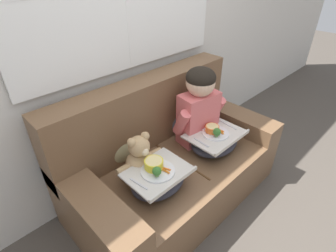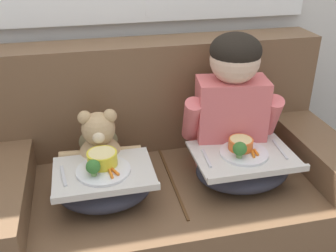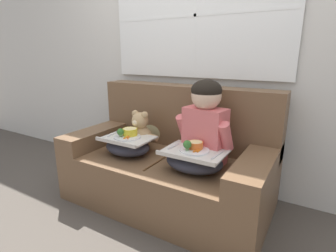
# 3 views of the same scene
# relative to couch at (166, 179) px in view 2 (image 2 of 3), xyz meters

# --- Properties ---
(ground_plane) EXTENTS (14.00, 14.00, 0.00)m
(ground_plane) POSITION_rel_couch_xyz_m (0.00, -0.08, -0.33)
(ground_plane) COLOR #4C443D
(couch) EXTENTS (1.66, 0.89, 0.96)m
(couch) POSITION_rel_couch_xyz_m (0.00, 0.00, 0.00)
(couch) COLOR brown
(couch) RESTS_ON ground_plane
(throw_pillow_behind_child) EXTENTS (0.33, 0.16, 0.35)m
(throw_pillow_behind_child) POSITION_rel_couch_xyz_m (0.30, 0.19, 0.23)
(throw_pillow_behind_child) COLOR slate
(throw_pillow_behind_child) RESTS_ON couch
(throw_pillow_behind_teddy) EXTENTS (0.30, 0.14, 0.31)m
(throw_pillow_behind_teddy) POSITION_rel_couch_xyz_m (-0.30, 0.19, 0.23)
(throw_pillow_behind_teddy) COLOR tan
(throw_pillow_behind_teddy) RESTS_ON couch
(child_figure) EXTENTS (0.47, 0.25, 0.64)m
(child_figure) POSITION_rel_couch_xyz_m (0.30, -0.03, 0.43)
(child_figure) COLOR #DB6666
(child_figure) RESTS_ON couch
(teddy_bear) EXTENTS (0.37, 0.25, 0.34)m
(teddy_bear) POSITION_rel_couch_xyz_m (-0.30, -0.03, 0.22)
(teddy_bear) COLOR tan
(teddy_bear) RESTS_ON couch
(lap_tray_child) EXTENTS (0.44, 0.34, 0.23)m
(lap_tray_child) POSITION_rel_couch_xyz_m (0.30, -0.21, 0.16)
(lap_tray_child) COLOR #2D2D38
(lap_tray_child) RESTS_ON child_figure
(lap_tray_teddy) EXTENTS (0.41, 0.31, 0.23)m
(lap_tray_teddy) POSITION_rel_couch_xyz_m (-0.30, -0.21, 0.16)
(lap_tray_teddy) COLOR #2D2D38
(lap_tray_teddy) RESTS_ON teddy_bear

